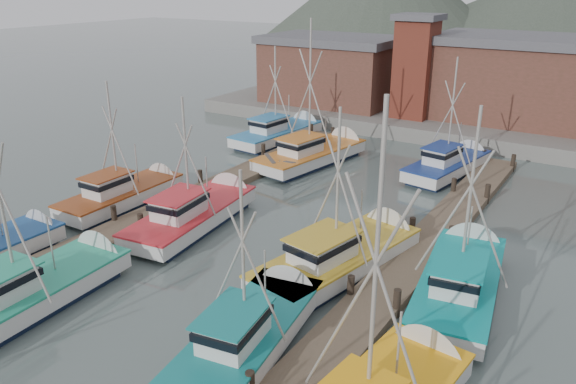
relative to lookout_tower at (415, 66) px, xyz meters
The scene contains 18 objects.
ground 33.52m from the lookout_tower, 86.53° to the right, with size 260.00×260.00×0.00m, color #4A5956.
dock_left 29.87m from the lookout_tower, 99.80° to the right, with size 2.30×46.00×1.50m.
dock_right 30.79m from the lookout_tower, 72.73° to the right, with size 2.30×46.00×1.50m.
quay 6.67m from the lookout_tower, 63.43° to the left, with size 44.00×16.00×1.20m, color slate.
shed_left 9.30m from the lookout_tower, 167.47° to the left, with size 12.72×8.48×6.20m.
shed_center 8.99m from the lookout_tower, 26.57° to the left, with size 14.84×9.54×6.90m.
lookout_tower is the anchor object (origin of this frame).
distant_hills 90.40m from the lookout_tower, 96.85° to the left, with size 175.00×140.00×42.00m.
boat_4 35.42m from the lookout_tower, 94.46° to the right, with size 3.93×9.62×9.78m.
boat_5 33.46m from the lookout_tower, 78.91° to the right, with size 3.85×8.88×7.63m.
boat_8 25.91m from the lookout_tower, 95.56° to the right, with size 3.94×9.58×7.89m.
boat_9 26.82m from the lookout_tower, 75.67° to the right, with size 4.72×9.99×8.49m.
boat_10 26.96m from the lookout_tower, 107.17° to the right, with size 3.30×8.34×7.99m.
boat_11 27.86m from the lookout_tower, 64.96° to the right, with size 4.16×9.54×8.99m.
boat_12 13.62m from the lookout_tower, 101.04° to the right, with size 4.56×10.19×10.95m.
boat_13 12.73m from the lookout_tower, 56.25° to the right, with size 3.95×8.77×8.56m.
boat_14 12.75m from the lookout_tower, 130.95° to the right, with size 3.74×9.49×8.43m.
gull_far 31.54m from the lookout_tower, 78.23° to the right, with size 1.50×0.66×0.24m.
Camera 1 is at (14.49, -13.27, 12.49)m, focal length 35.00 mm.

